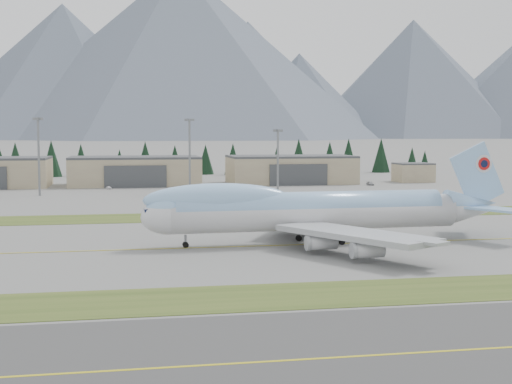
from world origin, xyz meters
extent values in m
plane|color=#60615E|center=(0.00, 0.00, 0.00)|extent=(7000.00, 7000.00, 0.00)
cube|color=#384C1B|center=(0.00, -38.00, 0.00)|extent=(400.00, 14.00, 0.08)
cube|color=#384C1B|center=(0.00, 45.00, 0.00)|extent=(400.00, 18.00, 0.08)
cube|color=#3D3D3D|center=(0.00, -62.00, 0.00)|extent=(400.00, 32.00, 0.04)
cube|color=gold|center=(0.00, 0.00, 0.00)|extent=(400.00, 0.40, 0.02)
cube|color=gold|center=(0.00, -62.00, 0.00)|extent=(400.00, 0.40, 0.02)
cylinder|color=silver|center=(14.77, 1.45, 5.40)|extent=(52.27, 7.83, 6.05)
cylinder|color=#93C0F0|center=(13.84, 1.42, 6.51)|extent=(48.54, 7.24, 5.58)
ellipsoid|color=silver|center=(-11.27, 0.55, 5.40)|extent=(9.88, 6.38, 6.05)
ellipsoid|color=#93C0F0|center=(-11.27, 0.55, 6.51)|extent=(8.26, 5.40, 5.13)
ellipsoid|color=#93C0F0|center=(-2.90, 0.84, 8.28)|extent=(25.84, 6.01, 5.58)
cube|color=#0C1433|center=(-14.52, 0.44, 6.60)|extent=(2.08, 2.49, 1.21)
cone|color=silver|center=(45.45, 2.50, 5.40)|extent=(11.36, 6.31, 5.93)
cone|color=#93C0F0|center=(45.45, 2.50, 6.51)|extent=(10.41, 5.74, 5.40)
cube|color=#93C0F0|center=(46.38, 2.53, 11.72)|extent=(11.28, 0.94, 12.84)
cylinder|color=silver|center=(47.48, 2.94, 13.95)|extent=(3.35, 0.30, 3.35)
cylinder|color=red|center=(47.48, 3.04, 13.95)|extent=(2.42, 0.27, 2.42)
cylinder|color=#0C1433|center=(47.47, 3.13, 13.95)|extent=(1.40, 0.23, 1.40)
cube|color=#93C0F0|center=(47.11, 8.14, 5.95)|extent=(9.14, 11.60, 0.43)
cube|color=#93C0F0|center=(47.50, -3.01, 5.95)|extent=(9.62, 11.65, 0.43)
cube|color=#A2A5AA|center=(16.10, 16.85, 3.72)|extent=(20.19, 28.95, 0.93)
cube|color=#A2A5AA|center=(17.15, -13.83, 3.72)|extent=(21.60, 28.59, 0.93)
cylinder|color=silver|center=(11.95, 12.99, 1.95)|extent=(4.91, 2.49, 2.33)
cylinder|color=silver|center=(16.21, 21.79, 1.95)|extent=(4.91, 2.49, 2.33)
cylinder|color=silver|center=(12.75, -10.26, 1.95)|extent=(4.91, 2.49, 2.33)
cylinder|color=silver|center=(17.60, -18.75, 1.95)|extent=(4.91, 2.49, 2.33)
cylinder|color=slate|center=(-8.48, 0.65, 1.12)|extent=(0.42, 0.42, 2.23)
cylinder|color=slate|center=(13.28, 4.19, 1.21)|extent=(0.54, 0.54, 2.42)
cylinder|color=slate|center=(13.47, -1.39, 1.21)|extent=(0.54, 0.54, 2.42)
cylinder|color=slate|center=(17.92, 4.35, 1.21)|extent=(0.54, 0.54, 2.42)
cylinder|color=slate|center=(18.12, -1.23, 1.21)|extent=(0.54, 0.54, 2.42)
cylinder|color=black|center=(-8.46, 0.28, 0.51)|extent=(1.03, 0.36, 1.02)
cylinder|color=black|center=(-8.49, 1.02, 0.51)|extent=(1.03, 0.36, 1.02)
cylinder|color=black|center=(13.28, 4.19, 0.56)|extent=(1.13, 0.50, 1.12)
cylinder|color=black|center=(13.47, -1.39, 0.56)|extent=(1.13, 0.50, 1.12)
cylinder|color=black|center=(17.92, 4.35, 0.56)|extent=(1.13, 0.50, 1.12)
cylinder|color=black|center=(18.12, -1.23, 0.56)|extent=(1.13, 0.50, 1.12)
cube|color=gray|center=(-15.00, 150.00, 5.00)|extent=(48.00, 26.00, 10.00)
cube|color=#3C3E41|center=(-15.00, 150.00, 10.40)|extent=(48.00, 26.00, 0.80)
cube|color=#3C3E41|center=(-15.00, 136.70, 4.00)|extent=(22.08, 0.60, 8.00)
cube|color=gray|center=(45.00, 150.00, 5.00)|extent=(48.00, 26.00, 10.00)
cube|color=#3C3E41|center=(45.00, 150.00, 10.40)|extent=(48.00, 26.00, 0.80)
cube|color=#3C3E41|center=(45.00, 136.70, 4.00)|extent=(22.08, 0.60, 8.00)
cube|color=gray|center=(95.00, 148.00, 3.50)|extent=(14.00, 12.00, 7.00)
cube|color=#3C3E41|center=(95.00, 148.00, 7.30)|extent=(14.00, 12.00, 0.60)
cylinder|color=slate|center=(-45.07, 109.97, 11.80)|extent=(0.70, 0.70, 23.60)
cube|color=slate|center=(-45.07, 109.97, 24.00)|extent=(3.20, 3.20, 0.80)
cylinder|color=slate|center=(2.36, 113.43, 11.74)|extent=(0.70, 0.70, 23.48)
cube|color=slate|center=(2.36, 113.43, 23.88)|extent=(3.20, 3.20, 0.80)
cylinder|color=slate|center=(30.95, 108.43, 9.99)|extent=(0.70, 0.70, 19.98)
cube|color=slate|center=(30.95, 108.43, 20.38)|extent=(3.20, 3.20, 0.80)
imported|color=white|center=(-24.35, 132.21, 0.00)|extent=(2.44, 3.30, 1.05)
imported|color=gold|center=(14.14, 128.37, 0.00)|extent=(3.39, 1.79, 1.06)
imported|color=#9B9CA0|center=(71.83, 133.48, 0.00)|extent=(1.95, 4.73, 1.37)
cone|color=black|center=(-66.54, 209.35, 7.78)|extent=(8.72, 8.72, 15.56)
cone|color=black|center=(-50.98, 208.30, 8.19)|extent=(9.17, 9.17, 16.38)
cone|color=black|center=(-38.48, 213.94, 7.32)|extent=(8.20, 8.20, 14.64)
cone|color=black|center=(-21.09, 210.17, 6.07)|extent=(6.79, 6.79, 12.13)
cone|color=black|center=(-9.32, 215.23, 7.85)|extent=(8.79, 8.79, 15.70)
cone|color=black|center=(4.33, 213.54, 6.99)|extent=(7.82, 7.82, 13.97)
cone|color=black|center=(18.82, 214.56, 7.08)|extent=(7.93, 7.93, 14.17)
cone|color=black|center=(31.07, 208.80, 7.39)|extent=(8.27, 8.27, 14.77)
cone|color=black|center=(52.68, 211.34, 6.51)|extent=(7.29, 7.29, 13.01)
cone|color=black|center=(63.49, 211.93, 8.38)|extent=(9.38, 9.38, 16.76)
cone|color=black|center=(78.99, 212.07, 7.73)|extent=(8.66, 8.66, 15.47)
cone|color=black|center=(88.29, 211.51, 8.44)|extent=(9.45, 9.45, 16.88)
cone|color=black|center=(106.54, 215.90, 8.49)|extent=(9.51, 9.51, 16.98)
cone|color=black|center=(119.65, 208.19, 6.31)|extent=(7.07, 7.07, 12.63)
cone|color=black|center=(129.21, 214.79, 5.40)|extent=(6.05, 6.05, 10.81)
cone|color=slate|center=(-200.00, 2137.88, 203.93)|extent=(868.62, 868.62, 407.87)
cone|color=silver|center=(-200.00, 2137.88, 326.29)|extent=(330.08, 330.08, 163.15)
cone|color=slate|center=(150.00, 2082.61, 263.37)|extent=(1216.36, 1216.36, 526.74)
cone|color=slate|center=(550.00, 2186.94, 139.59)|extent=(559.89, 559.89, 279.18)
cone|color=silver|center=(550.00, 2186.94, 223.34)|extent=(212.76, 212.76, 111.67)
cone|color=slate|center=(1000.00, 2315.68, 210.54)|extent=(872.95, 872.95, 421.08)
cone|color=silver|center=(1000.00, 2315.68, 336.86)|extent=(331.72, 331.72, 168.43)
cone|color=slate|center=(-200.00, 2900.00, 233.55)|extent=(934.19, 934.19, 467.09)
cone|color=silver|center=(-200.00, 2900.00, 364.33)|extent=(373.68, 373.68, 205.52)
cone|color=slate|center=(500.00, 2900.00, 244.45)|extent=(977.81, 977.81, 488.91)
cone|color=silver|center=(500.00, 2900.00, 381.35)|extent=(391.12, 391.12, 215.12)
cone|color=slate|center=(1200.00, 2900.00, 231.83)|extent=(927.33, 927.33, 463.67)
cone|color=silver|center=(1200.00, 2900.00, 361.66)|extent=(370.93, 370.93, 204.01)
camera|label=1|loc=(-18.43, -120.91, 19.81)|focal=50.00mm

